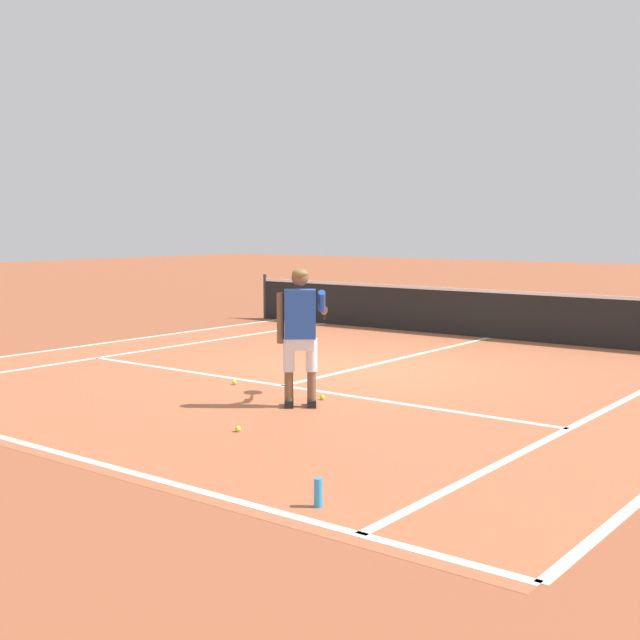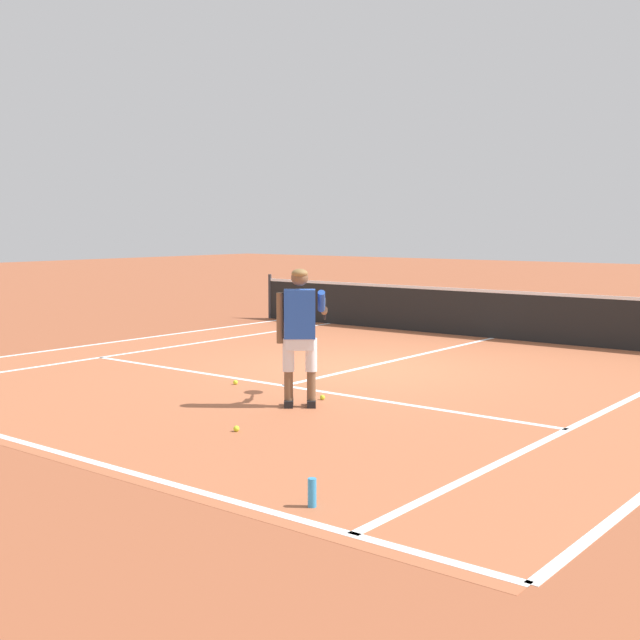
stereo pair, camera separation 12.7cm
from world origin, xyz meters
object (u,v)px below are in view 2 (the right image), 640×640
Objects in this scene: tennis_ball_near_feet at (322,397)px; tennis_ball_by_baseline at (236,429)px; water_bottle at (312,493)px; tennis_player at (300,328)px; tennis_ball_mid_court at (235,382)px.

tennis_ball_near_feet and tennis_ball_by_baseline have the same top height.
tennis_ball_by_baseline is 2.61m from water_bottle.
tennis_player is 1.98m from tennis_ball_mid_court.
water_bottle reaches higher than tennis_ball_by_baseline.
water_bottle is (2.49, -3.31, 0.08)m from tennis_ball_near_feet.
tennis_player is at bearing 130.94° from water_bottle.
tennis_ball_near_feet is 1.00× the size of tennis_ball_by_baseline.
tennis_ball_near_feet is at bearing -2.32° from tennis_ball_mid_court.
tennis_player is 25.95× the size of tennis_ball_near_feet.
water_bottle is (2.19, -1.41, 0.08)m from tennis_ball_by_baseline.
tennis_player is at bearing -85.60° from tennis_ball_near_feet.
tennis_ball_by_baseline is at bearing 147.22° from water_bottle.
tennis_ball_by_baseline is at bearing -79.55° from tennis_player.
tennis_ball_mid_court is at bearing 177.68° from tennis_ball_near_feet.
tennis_ball_mid_court is 5.31m from water_bottle.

